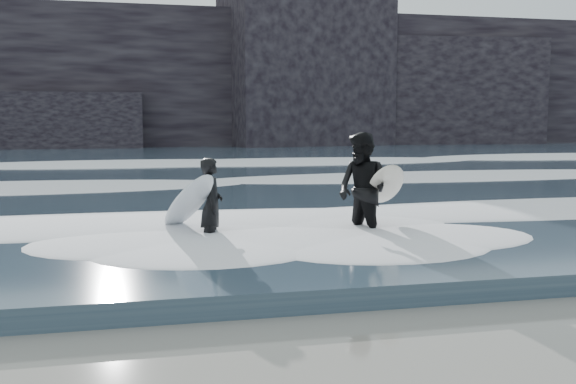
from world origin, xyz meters
name	(u,v)px	position (x,y,z in m)	size (l,w,h in m)	color
sea	(204,160)	(0.00, 29.00, 0.15)	(90.00, 52.00, 0.30)	#304252
headland	(182,83)	(0.00, 46.00, 5.00)	(70.00, 9.00, 10.00)	black
foam_near	(293,208)	(0.00, 9.00, 0.40)	(60.00, 3.20, 0.20)	white
foam_mid	(242,177)	(0.00, 16.00, 0.42)	(60.00, 4.00, 0.24)	white
foam_far	(212,159)	(0.00, 25.00, 0.45)	(60.00, 4.80, 0.30)	white
surfer_left	(205,204)	(-2.02, 6.96, 0.81)	(1.18, 2.01, 1.60)	black
surfer_right	(365,190)	(0.75, 6.65, 1.02)	(1.54, 2.16, 2.03)	black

